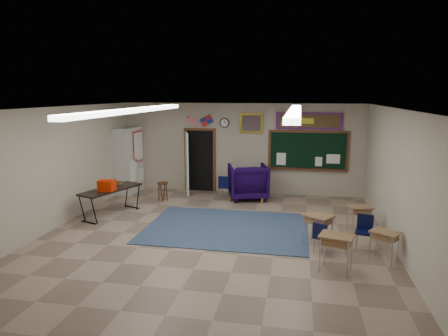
% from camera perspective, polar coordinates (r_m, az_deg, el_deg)
% --- Properties ---
extents(floor, '(9.00, 9.00, 0.00)m').
position_cam_1_polar(floor, '(9.40, -1.72, -10.07)').
color(floor, gray).
rests_on(floor, ground).
extents(back_wall, '(8.00, 0.04, 3.00)m').
position_cam_1_polar(back_wall, '(13.35, 2.41, 2.80)').
color(back_wall, '#A89F88').
rests_on(back_wall, floor).
extents(front_wall, '(8.00, 0.04, 3.00)m').
position_cam_1_polar(front_wall, '(4.87, -13.55, -11.75)').
color(front_wall, '#A89F88').
rests_on(front_wall, floor).
extents(left_wall, '(0.04, 9.00, 3.00)m').
position_cam_1_polar(left_wall, '(10.58, -23.43, -0.17)').
color(left_wall, '#A89F88').
rests_on(left_wall, floor).
extents(right_wall, '(0.04, 9.00, 3.00)m').
position_cam_1_polar(right_wall, '(9.02, 23.90, -1.96)').
color(right_wall, '#A89F88').
rests_on(right_wall, floor).
extents(ceiling, '(8.00, 9.00, 0.04)m').
position_cam_1_polar(ceiling, '(8.80, -1.83, 8.52)').
color(ceiling, silver).
rests_on(ceiling, back_wall).
extents(area_rug, '(4.00, 3.00, 0.02)m').
position_cam_1_polar(area_rug, '(10.10, 0.39, -8.51)').
color(area_rug, '#31485E').
rests_on(area_rug, floor).
extents(fluorescent_strips, '(3.86, 6.00, 0.10)m').
position_cam_1_polar(fluorescent_strips, '(8.80, -1.83, 8.13)').
color(fluorescent_strips, white).
rests_on(fluorescent_strips, ceiling).
extents(doorway, '(1.10, 0.89, 2.16)m').
position_cam_1_polar(doorway, '(13.57, -3.98, 1.02)').
color(doorway, black).
rests_on(doorway, back_wall).
extents(chalkboard, '(2.55, 0.14, 1.30)m').
position_cam_1_polar(chalkboard, '(13.18, 11.90, 2.32)').
color(chalkboard, brown).
rests_on(chalkboard, back_wall).
extents(bulletin_board, '(2.10, 0.05, 0.55)m').
position_cam_1_polar(bulletin_board, '(13.08, 12.06, 6.59)').
color(bulletin_board, '#B01D0F').
rests_on(bulletin_board, back_wall).
extents(framed_art_print, '(0.75, 0.05, 0.65)m').
position_cam_1_polar(framed_art_print, '(13.18, 3.93, 6.40)').
color(framed_art_print, '#A3831F').
rests_on(framed_art_print, back_wall).
extents(wall_clock, '(0.32, 0.05, 0.32)m').
position_cam_1_polar(wall_clock, '(13.31, 0.06, 6.46)').
color(wall_clock, black).
rests_on(wall_clock, back_wall).
extents(wall_flags, '(1.16, 0.06, 0.70)m').
position_cam_1_polar(wall_flags, '(13.46, -3.54, 7.05)').
color(wall_flags, red).
rests_on(wall_flags, back_wall).
extents(storage_cabinet, '(0.59, 1.25, 2.20)m').
position_cam_1_polar(storage_cabinet, '(13.83, -13.42, 1.10)').
color(storage_cabinet, beige).
rests_on(storage_cabinet, floor).
extents(wingback_armchair, '(1.46, 1.49, 1.10)m').
position_cam_1_polar(wingback_armchair, '(12.72, 3.44, -1.96)').
color(wingback_armchair, black).
rests_on(wingback_armchair, floor).
extents(student_chair_reading, '(0.44, 0.44, 0.78)m').
position_cam_1_polar(student_chair_reading, '(12.61, 0.21, -2.80)').
color(student_chair_reading, black).
rests_on(student_chair_reading, floor).
extents(student_chair_desk_a, '(0.48, 0.48, 0.70)m').
position_cam_1_polar(student_chair_desk_a, '(8.71, 13.96, -9.67)').
color(student_chair_desk_a, black).
rests_on(student_chair_desk_a, floor).
extents(student_chair_desk_b, '(0.45, 0.45, 0.75)m').
position_cam_1_polar(student_chair_desk_b, '(9.17, 19.37, -8.76)').
color(student_chair_desk_b, black).
rests_on(student_chair_desk_b, floor).
extents(student_desk_front_left, '(0.74, 0.70, 0.71)m').
position_cam_1_polar(student_desk_front_left, '(9.09, 13.23, -8.43)').
color(student_desk_front_left, '#9C6D48').
rests_on(student_desk_front_left, floor).
extents(student_desk_front_right, '(0.63, 0.54, 0.65)m').
position_cam_1_polar(student_desk_front_right, '(10.24, 18.77, -6.73)').
color(student_desk_front_right, '#9C6D48').
rests_on(student_desk_front_right, floor).
extents(student_desk_back_left, '(0.71, 0.61, 0.73)m').
position_cam_1_polar(student_desk_back_left, '(7.93, 15.70, -11.38)').
color(student_desk_back_left, '#9C6D48').
rests_on(student_desk_back_left, floor).
extents(student_desk_back_right, '(0.66, 0.61, 0.63)m').
position_cam_1_polar(student_desk_back_right, '(8.71, 21.91, -10.12)').
color(student_desk_back_right, '#9C6D48').
rests_on(student_desk_back_right, floor).
extents(folding_table, '(1.19, 1.93, 1.04)m').
position_cam_1_polar(folding_table, '(11.43, -15.81, -4.51)').
color(folding_table, black).
rests_on(folding_table, floor).
extents(wooden_stool, '(0.33, 0.33, 0.59)m').
position_cam_1_polar(wooden_stool, '(12.63, -8.74, -3.31)').
color(wooden_stool, '#482815').
rests_on(wooden_stool, floor).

